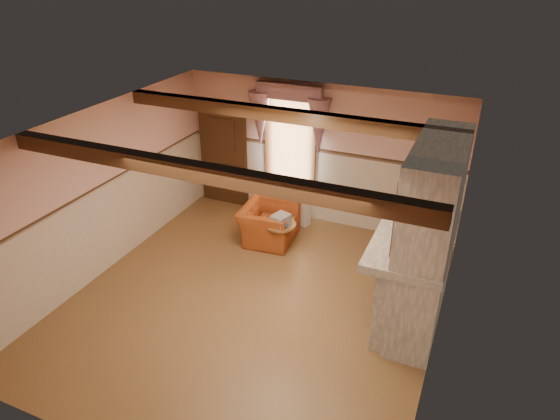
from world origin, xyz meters
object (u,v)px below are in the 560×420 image
at_px(side_table, 281,237).
at_px(radiator, 294,208).
at_px(armchair, 269,223).
at_px(bowl, 416,230).
at_px(mantel_clock, 425,205).
at_px(oil_lamp, 421,213).

bearing_deg(side_table, radiator, 99.53).
bearing_deg(radiator, armchair, -88.54).
distance_m(radiator, bowl, 3.52).
xyz_separation_m(armchair, mantel_clock, (2.81, -0.45, 1.17)).
relative_size(mantel_clock, oil_lamp, 0.86).
bearing_deg(bowl, mantel_clock, 90.00).
relative_size(armchair, bowl, 2.82).
distance_m(armchair, side_table, 0.46).
xyz_separation_m(armchair, oil_lamp, (2.81, -0.83, 1.21)).
distance_m(bowl, oil_lamp, 0.37).
distance_m(side_table, mantel_clock, 2.76).
xyz_separation_m(mantel_clock, oil_lamp, (0.00, -0.37, 0.04)).
distance_m(side_table, oil_lamp, 2.82).
bearing_deg(oil_lamp, side_table, 167.31).
height_order(side_table, mantel_clock, mantel_clock).
bearing_deg(bowl, radiator, 142.55).
distance_m(bowl, mantel_clock, 0.73).
bearing_deg(oil_lamp, radiator, 147.71).
distance_m(radiator, oil_lamp, 3.37).
distance_m(radiator, mantel_clock, 3.18).
relative_size(armchair, side_table, 1.92).
distance_m(side_table, radiator, 1.13).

